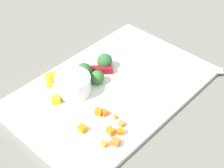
# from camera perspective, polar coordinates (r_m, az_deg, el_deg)

# --- Properties ---
(ground_plane) EXTENTS (4.00, 4.00, 0.00)m
(ground_plane) POSITION_cam_1_polar(r_m,az_deg,el_deg) (0.87, 0.00, -1.08)
(ground_plane) COLOR slate
(cutting_board) EXTENTS (0.51, 0.34, 0.01)m
(cutting_board) POSITION_cam_1_polar(r_m,az_deg,el_deg) (0.87, 0.00, -0.79)
(cutting_board) COLOR white
(cutting_board) RESTS_ON ground_plane
(prep_bowl) EXTENTS (0.09, 0.09, 0.05)m
(prep_bowl) POSITION_cam_1_polar(r_m,az_deg,el_deg) (0.84, -6.59, -0.05)
(prep_bowl) COLOR white
(prep_bowl) RESTS_ON cutting_board
(chef_knife) EXTENTS (0.27, 0.28, 0.02)m
(chef_knife) POSITION_cam_1_polar(r_m,az_deg,el_deg) (0.90, 3.53, 2.32)
(chef_knife) COLOR silver
(chef_knife) RESTS_ON cutting_board
(carrot_dice_0) EXTENTS (0.01, 0.01, 0.01)m
(carrot_dice_0) POSITION_cam_1_polar(r_m,az_deg,el_deg) (0.78, 0.55, -5.54)
(carrot_dice_0) COLOR orange
(carrot_dice_0) RESTS_ON cutting_board
(carrot_dice_1) EXTENTS (0.02, 0.02, 0.02)m
(carrot_dice_1) POSITION_cam_1_polar(r_m,az_deg,el_deg) (0.75, -0.23, -7.95)
(carrot_dice_1) COLOR orange
(carrot_dice_1) RESTS_ON cutting_board
(carrot_dice_2) EXTENTS (0.02, 0.02, 0.02)m
(carrot_dice_2) POSITION_cam_1_polar(r_m,az_deg,el_deg) (0.79, -2.26, -4.70)
(carrot_dice_2) COLOR orange
(carrot_dice_2) RESTS_ON cutting_board
(carrot_dice_3) EXTENTS (0.02, 0.02, 0.01)m
(carrot_dice_3) POSITION_cam_1_polar(r_m,az_deg,el_deg) (0.75, 1.46, -8.04)
(carrot_dice_3) COLOR orange
(carrot_dice_3) RESTS_ON cutting_board
(carrot_dice_4) EXTENTS (0.02, 0.01, 0.01)m
(carrot_dice_4) POSITION_cam_1_polar(r_m,az_deg,el_deg) (0.79, -1.18, -4.88)
(carrot_dice_4) COLOR orange
(carrot_dice_4) RESTS_ON cutting_board
(carrot_dice_5) EXTENTS (0.01, 0.01, 0.01)m
(carrot_dice_5) POSITION_cam_1_polar(r_m,az_deg,el_deg) (0.77, 1.64, -6.72)
(carrot_dice_5) COLOR orange
(carrot_dice_5) RESTS_ON cutting_board
(carrot_dice_6) EXTENTS (0.01, 0.01, 0.01)m
(carrot_dice_6) POSITION_cam_1_polar(r_m,az_deg,el_deg) (0.73, -1.34, -10.10)
(carrot_dice_6) COLOR orange
(carrot_dice_6) RESTS_ON cutting_board
(carrot_dice_7) EXTENTS (0.02, 0.02, 0.01)m
(carrot_dice_7) POSITION_cam_1_polar(r_m,az_deg,el_deg) (0.76, -5.02, -7.49)
(carrot_dice_7) COLOR orange
(carrot_dice_7) RESTS_ON cutting_board
(carrot_dice_8) EXTENTS (0.02, 0.02, 0.01)m
(carrot_dice_8) POSITION_cam_1_polar(r_m,az_deg,el_deg) (0.73, 0.56, -9.76)
(carrot_dice_8) COLOR orange
(carrot_dice_8) RESTS_ON cutting_board
(pepper_dice_0) EXTENTS (0.02, 0.02, 0.02)m
(pepper_dice_0) POSITION_cam_1_polar(r_m,az_deg,el_deg) (0.89, -10.36, 1.03)
(pepper_dice_0) COLOR yellow
(pepper_dice_0) RESTS_ON cutting_board
(pepper_dice_1) EXTENTS (0.03, 0.03, 0.02)m
(pepper_dice_1) POSITION_cam_1_polar(r_m,az_deg,el_deg) (0.83, -9.47, -2.67)
(pepper_dice_1) COLOR yellow
(pepper_dice_1) RESTS_ON cutting_board
(pepper_dice_2) EXTENTS (0.02, 0.02, 0.01)m
(pepper_dice_2) POSITION_cam_1_polar(r_m,az_deg,el_deg) (0.87, -10.54, -0.20)
(pepper_dice_2) COLOR yellow
(pepper_dice_2) RESTS_ON cutting_board
(pepper_dice_3) EXTENTS (0.02, 0.02, 0.02)m
(pepper_dice_3) POSITION_cam_1_polar(r_m,az_deg,el_deg) (0.89, -9.59, 1.43)
(pepper_dice_3) COLOR yellow
(pepper_dice_3) RESTS_ON cutting_board
(pepper_dice_4) EXTENTS (0.02, 0.01, 0.01)m
(pepper_dice_4) POSITION_cam_1_polar(r_m,az_deg,el_deg) (0.90, -8.10, 1.82)
(pepper_dice_4) COLOR yellow
(pepper_dice_4) RESTS_ON cutting_board
(broccoli_floret_0) EXTENTS (0.04, 0.04, 0.04)m
(broccoli_floret_0) POSITION_cam_1_polar(r_m,az_deg,el_deg) (0.88, -4.76, 2.15)
(broccoli_floret_0) COLOR #93C26D
(broccoli_floret_0) RESTS_ON cutting_board
(broccoli_floret_1) EXTENTS (0.04, 0.04, 0.04)m
(broccoli_floret_1) POSITION_cam_1_polar(r_m,az_deg,el_deg) (0.86, -2.49, 1.17)
(broccoli_floret_1) COLOR #94BC59
(broccoli_floret_1) RESTS_ON cutting_board
(broccoli_floret_2) EXTENTS (0.04, 0.04, 0.04)m
(broccoli_floret_2) POSITION_cam_1_polar(r_m,az_deg,el_deg) (0.91, -1.24, 3.88)
(broccoli_floret_2) COLOR #84C365
(broccoli_floret_2) RESTS_ON cutting_board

